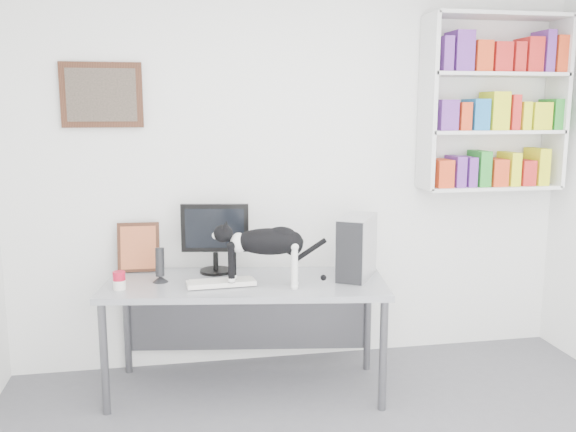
{
  "coord_description": "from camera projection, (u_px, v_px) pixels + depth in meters",
  "views": [
    {
      "loc": [
        -0.84,
        -2.22,
        1.81
      ],
      "look_at": [
        -0.15,
        1.53,
        1.14
      ],
      "focal_mm": 38.0,
      "sensor_mm": 36.0,
      "label": 1
    }
  ],
  "objects": [
    {
      "name": "bookshelf",
      "position": [
        494.0,
        103.0,
        4.33
      ],
      "size": [
        1.03,
        0.28,
        1.24
      ],
      "primitive_type": "cube",
      "color": "silver",
      "rests_on": "room"
    },
    {
      "name": "keyboard",
      "position": [
        221.0,
        283.0,
        3.77
      ],
      "size": [
        0.43,
        0.19,
        0.03
      ],
      "primitive_type": "cube",
      "rotation": [
        0.0,
        0.0,
        0.06
      ],
      "color": "silver",
      "rests_on": "desk"
    },
    {
      "name": "monitor",
      "position": [
        215.0,
        238.0,
        4.02
      ],
      "size": [
        0.47,
        0.28,
        0.47
      ],
      "primitive_type": "cube",
      "rotation": [
        0.0,
        0.0,
        -0.17
      ],
      "color": "black",
      "rests_on": "desk"
    },
    {
      "name": "room",
      "position": [
        396.0,
        229.0,
        2.38
      ],
      "size": [
        4.01,
        4.01,
        2.7
      ],
      "color": "#59595E",
      "rests_on": "ground"
    },
    {
      "name": "wall_art",
      "position": [
        102.0,
        95.0,
        3.96
      ],
      "size": [
        0.52,
        0.04,
        0.42
      ],
      "primitive_type": "cube",
      "color": "#452616",
      "rests_on": "room"
    },
    {
      "name": "speaker",
      "position": [
        160.0,
        264.0,
        3.82
      ],
      "size": [
        0.11,
        0.11,
        0.23
      ],
      "primitive_type": "cylinder",
      "rotation": [
        0.0,
        0.0,
        -0.11
      ],
      "color": "black",
      "rests_on": "desk"
    },
    {
      "name": "cat",
      "position": [
        266.0,
        256.0,
        3.7
      ],
      "size": [
        0.64,
        0.3,
        0.38
      ],
      "primitive_type": null,
      "rotation": [
        0.0,
        0.0,
        -0.22
      ],
      "color": "black",
      "rests_on": "desk"
    },
    {
      "name": "soup_can",
      "position": [
        119.0,
        281.0,
        3.67
      ],
      "size": [
        0.09,
        0.09,
        0.11
      ],
      "primitive_type": "cylinder",
      "rotation": [
        0.0,
        0.0,
        0.16
      ],
      "color": "#B50F2A",
      "rests_on": "desk"
    },
    {
      "name": "desk",
      "position": [
        246.0,
        336.0,
        3.92
      ],
      "size": [
        1.85,
        0.94,
        0.73
      ],
      "primitive_type": "cube",
      "rotation": [
        0.0,
        0.0,
        -0.15
      ],
      "color": "gray",
      "rests_on": "room"
    },
    {
      "name": "pc_tower",
      "position": [
        357.0,
        247.0,
        3.93
      ],
      "size": [
        0.36,
        0.43,
        0.4
      ],
      "primitive_type": "cube",
      "rotation": [
        0.0,
        0.0,
        -0.53
      ],
      "color": "#AAAAAF",
      "rests_on": "desk"
    },
    {
      "name": "leaning_print",
      "position": [
        139.0,
        246.0,
        4.07
      ],
      "size": [
        0.28,
        0.12,
        0.34
      ],
      "primitive_type": "cube",
      "rotation": [
        0.0,
        0.0,
        -0.04
      ],
      "color": "#452616",
      "rests_on": "desk"
    }
  ]
}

